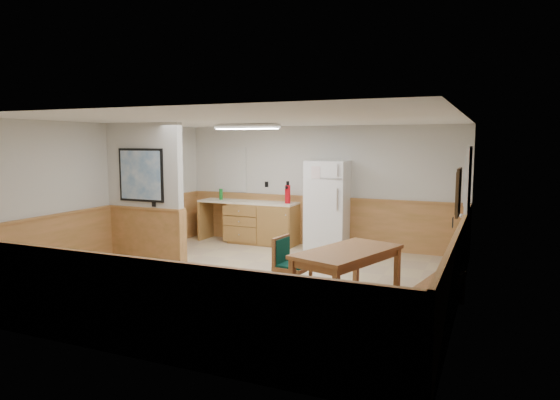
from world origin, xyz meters
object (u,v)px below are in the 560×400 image
at_px(soap_bottle, 221,194).
at_px(dining_chair, 287,262).
at_px(refrigerator, 327,206).
at_px(dining_table, 348,257).
at_px(fire_extinguisher, 288,194).
at_px(dining_bench, 436,291).

bearing_deg(soap_bottle, dining_chair, -47.53).
distance_m(refrigerator, dining_table, 3.43).
xyz_separation_m(dining_table, soap_bottle, (-3.81, 3.23, 0.37)).
bearing_deg(refrigerator, soap_bottle, 175.67).
distance_m(refrigerator, fire_extinguisher, 0.90).
bearing_deg(soap_bottle, dining_bench, -33.53).
relative_size(refrigerator, dining_chair, 2.12).
height_order(dining_table, dining_bench, dining_table).
bearing_deg(dining_chair, dining_bench, 3.65).
bearing_deg(dining_chair, dining_table, 3.88).
distance_m(refrigerator, dining_bench, 4.08).
bearing_deg(dining_table, soap_bottle, 157.78).
height_order(refrigerator, dining_bench, refrigerator).
xyz_separation_m(refrigerator, fire_extinguisher, (-0.88, 0.03, 0.20)).
bearing_deg(dining_table, refrigerator, 130.72).
bearing_deg(dining_bench, fire_extinguisher, 146.82).
bearing_deg(dining_table, dining_bench, 15.49).
relative_size(dining_table, dining_chair, 2.07).
relative_size(refrigerator, dining_table, 1.02).
bearing_deg(dining_bench, soap_bottle, 157.47).
height_order(dining_table, soap_bottle, soap_bottle).
distance_m(refrigerator, dining_chair, 3.18).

